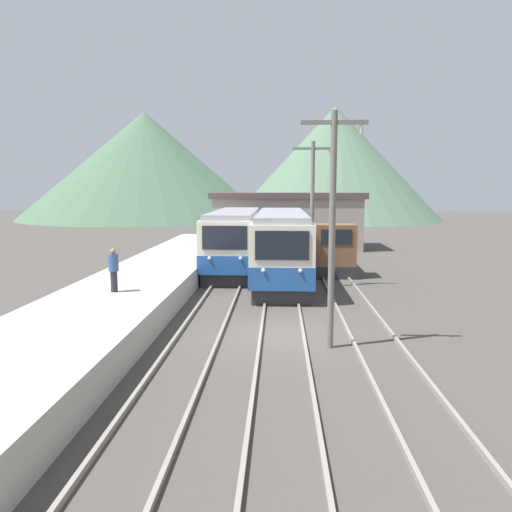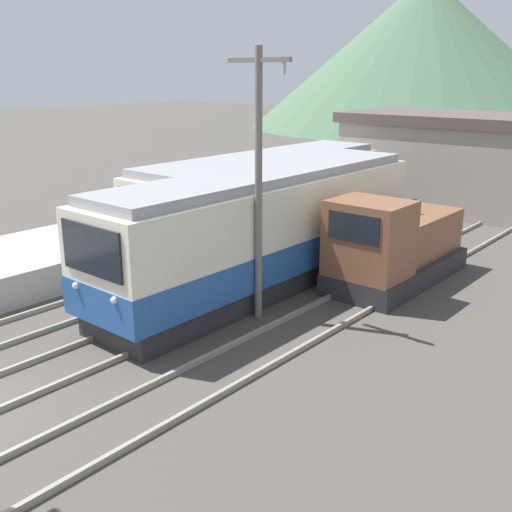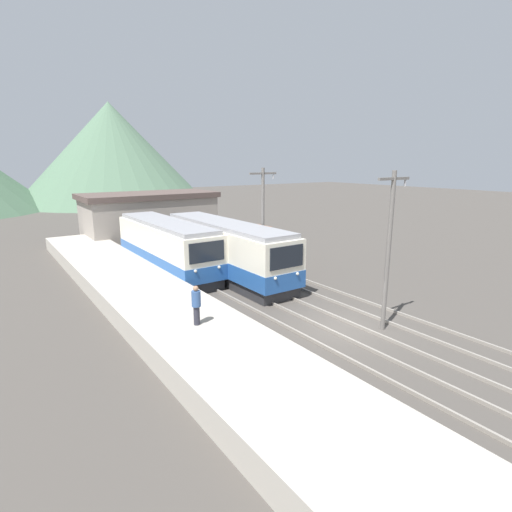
% 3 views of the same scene
% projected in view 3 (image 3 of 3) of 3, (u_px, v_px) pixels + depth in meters
% --- Properties ---
extents(ground_plane, '(200.00, 200.00, 0.00)m').
position_uv_depth(ground_plane, '(337.00, 329.00, 18.66)').
color(ground_plane, '#47423D').
extents(platform_left, '(4.50, 54.00, 1.04)m').
position_uv_depth(platform_left, '(221.00, 354.00, 15.06)').
color(platform_left, '#ADA599').
rests_on(platform_left, ground).
extents(track_left, '(1.54, 60.00, 0.14)m').
position_uv_depth(track_left, '(294.00, 341.00, 17.19)').
color(track_left, gray).
rests_on(track_left, ground).
extents(track_center, '(1.54, 60.00, 0.14)m').
position_uv_depth(track_center, '(340.00, 326.00, 18.75)').
color(track_center, gray).
rests_on(track_center, ground).
extents(track_right, '(1.54, 60.00, 0.14)m').
position_uv_depth(track_right, '(381.00, 313.00, 20.42)').
color(track_right, gray).
rests_on(track_right, ground).
extents(commuter_train_left, '(2.84, 12.08, 3.66)m').
position_uv_depth(commuter_train_left, '(167.00, 249.00, 27.83)').
color(commuter_train_left, '#28282B').
rests_on(commuter_train_left, ground).
extents(commuter_train_center, '(2.84, 13.05, 3.74)m').
position_uv_depth(commuter_train_center, '(225.00, 252.00, 26.73)').
color(commuter_train_center, '#28282B').
rests_on(commuter_train_center, ground).
extents(shunting_locomotive, '(2.40, 5.82, 3.00)m').
position_uv_depth(shunting_locomotive, '(240.00, 247.00, 30.79)').
color(shunting_locomotive, '#28282B').
rests_on(shunting_locomotive, ground).
extents(catenary_mast_near, '(2.00, 0.20, 7.26)m').
position_uv_depth(catenary_mast_near, '(389.00, 246.00, 17.70)').
color(catenary_mast_near, slate).
rests_on(catenary_mast_near, ground).
extents(catenary_mast_mid, '(2.00, 0.20, 7.26)m').
position_uv_depth(catenary_mast_mid, '(263.00, 221.00, 25.32)').
color(catenary_mast_mid, slate).
rests_on(catenary_mast_mid, ground).
extents(person_on_platform, '(0.38, 0.38, 1.68)m').
position_uv_depth(person_on_platform, '(196.00, 304.00, 16.32)').
color(person_on_platform, '#282833').
rests_on(person_on_platform, platform_left).
extents(station_building, '(12.60, 6.30, 4.67)m').
position_uv_depth(station_building, '(150.00, 216.00, 39.27)').
color(station_building, gray).
rests_on(station_building, ground).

